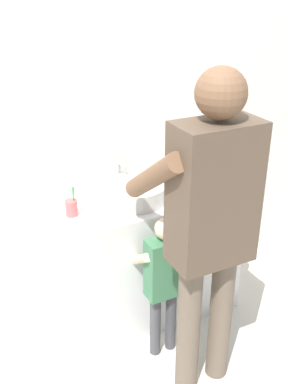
# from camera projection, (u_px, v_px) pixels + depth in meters

# --- Properties ---
(ground_plane) EXTENTS (14.00, 14.00, 0.00)m
(ground_plane) POSITION_uv_depth(u_px,v_px,m) (154.00, 338.00, 2.99)
(ground_plane) COLOR silver
(back_wall) EXTENTS (4.40, 0.08, 2.70)m
(back_wall) POSITION_uv_depth(u_px,v_px,m) (111.00, 109.00, 2.91)
(back_wall) COLOR silver
(back_wall) RESTS_ON ground
(vanity_cabinet) EXTENTS (1.34, 0.54, 0.86)m
(vanity_cabinet) POSITION_uv_depth(u_px,v_px,m) (134.00, 258.00, 3.05)
(vanity_cabinet) COLOR white
(vanity_cabinet) RESTS_ON ground
(sink_basin) EXTENTS (0.39, 0.39, 0.11)m
(sink_basin) POSITION_uv_depth(u_px,v_px,m) (135.00, 192.00, 2.83)
(sink_basin) COLOR silver
(sink_basin) RESTS_ON vanity_cabinet
(faucet) EXTENTS (0.18, 0.14, 0.18)m
(faucet) POSITION_uv_depth(u_px,v_px,m) (119.00, 175.00, 3.00)
(faucet) COLOR #B7BABF
(faucet) RESTS_ON vanity_cabinet
(toothbrush_cup) EXTENTS (0.07, 0.07, 0.21)m
(toothbrush_cup) POSITION_uv_depth(u_px,v_px,m) (72.00, 207.00, 2.65)
(toothbrush_cup) COLOR #D86666
(toothbrush_cup) RESTS_ON vanity_cabinet
(child_toddler) EXTENTS (0.28, 0.28, 0.92)m
(child_toddler) POSITION_uv_depth(u_px,v_px,m) (163.00, 275.00, 2.67)
(child_toddler) COLOR #47474C
(child_toddler) RESTS_ON ground
(adult_parent) EXTENTS (0.55, 0.58, 1.77)m
(adult_parent) POSITION_uv_depth(u_px,v_px,m) (210.00, 214.00, 2.26)
(adult_parent) COLOR #6B5B4C
(adult_parent) RESTS_ON ground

